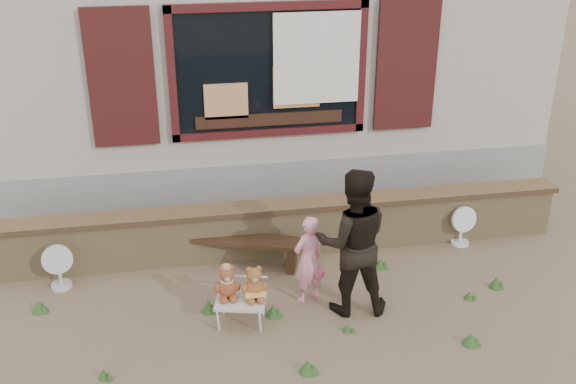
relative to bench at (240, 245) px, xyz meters
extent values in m
plane|color=brown|center=(0.54, -0.79, -0.27)|extent=(80.00, 80.00, 0.00)
cube|color=gray|center=(0.54, 3.71, 2.13)|extent=(8.00, 5.00, 3.20)
cube|color=gray|center=(0.54, 3.71, 0.13)|extent=(8.04, 5.04, 0.80)
cube|color=black|center=(0.54, 1.18, 1.78)|extent=(2.30, 0.04, 1.50)
cube|color=#421314|center=(0.54, 1.16, 2.58)|extent=(2.50, 0.08, 0.10)
cube|color=#421314|center=(0.54, 1.16, 0.98)|extent=(2.50, 0.08, 0.10)
cube|color=#421314|center=(-0.66, 1.16, 1.78)|extent=(0.10, 0.08, 1.70)
cube|color=#421314|center=(1.74, 1.16, 1.78)|extent=(0.10, 0.08, 1.70)
cube|color=#360E11|center=(-1.26, 1.15, 1.78)|extent=(0.80, 0.07, 1.70)
cube|color=#360E11|center=(2.34, 1.15, 1.78)|extent=(0.80, 0.07, 1.70)
cube|color=white|center=(1.14, 1.11, 1.93)|extent=(1.10, 0.02, 1.15)
cube|color=black|center=(0.54, 1.15, 1.16)|extent=(1.90, 0.06, 0.16)
cube|color=tan|center=(-0.01, 1.15, 1.43)|extent=(0.55, 0.06, 0.45)
cube|color=#E08447|center=(0.89, 1.15, 1.58)|extent=(0.60, 0.06, 0.55)
cube|color=tan|center=(0.54, 0.21, 0.03)|extent=(7.00, 0.30, 0.60)
cube|color=brown|center=(0.54, 0.21, 0.36)|extent=(7.10, 0.36, 0.07)
cube|color=black|center=(0.00, 0.00, 0.07)|extent=(1.44, 0.79, 0.05)
cube|color=black|center=(-0.58, 0.22, -0.11)|extent=(0.18, 0.28, 0.30)
cube|color=black|center=(0.58, -0.22, -0.11)|extent=(0.18, 0.28, 0.30)
cube|color=beige|center=(-0.13, -1.18, 0.03)|extent=(0.60, 0.56, 0.04)
cylinder|color=silver|center=(-0.38, -1.32, -0.13)|extent=(0.03, 0.03, 0.27)
cylinder|color=silver|center=(0.03, -1.42, -0.13)|extent=(0.03, 0.03, 0.27)
cylinder|color=silver|center=(-0.29, -0.94, -0.13)|extent=(0.03, 0.03, 0.27)
cylinder|color=silver|center=(0.13, -1.04, -0.13)|extent=(0.03, 0.03, 0.27)
imported|color=pink|center=(0.64, -0.88, 0.25)|extent=(0.44, 0.37, 1.02)
imported|color=black|center=(1.05, -1.13, 0.55)|extent=(0.86, 0.70, 1.63)
cylinder|color=silver|center=(-2.07, -0.14, -0.24)|extent=(0.23, 0.23, 0.04)
cylinder|color=silver|center=(-2.07, -0.14, -0.10)|extent=(0.04, 0.04, 0.30)
cylinder|color=silver|center=(-2.07, -0.14, 0.11)|extent=(0.35, 0.16, 0.34)
cylinder|color=white|center=(2.81, 0.01, -0.25)|extent=(0.22, 0.22, 0.04)
cylinder|color=white|center=(2.81, 0.01, -0.10)|extent=(0.04, 0.04, 0.29)
cylinder|color=white|center=(2.81, 0.01, 0.10)|extent=(0.34, 0.15, 0.33)
cone|color=#2E5020|center=(2.40, -1.19, -0.22)|extent=(0.11, 0.11, 0.09)
cone|color=#2E5020|center=(-0.45, -0.93, -0.20)|extent=(0.16, 0.16, 0.14)
cone|color=#2E5020|center=(-1.49, -1.84, -0.21)|extent=(0.10, 0.10, 0.12)
cone|color=#2E5020|center=(0.39, -2.08, -0.20)|extent=(0.17, 0.17, 0.14)
cone|color=#2E5020|center=(0.21, -1.13, -0.19)|extent=(0.16, 0.16, 0.14)
cone|color=#2E5020|center=(-2.24, -0.60, -0.19)|extent=(0.17, 0.17, 0.14)
cone|color=#2E5020|center=(2.08, -1.96, -0.20)|extent=(0.18, 0.18, 0.13)
cone|color=#2E5020|center=(0.92, -1.53, -0.22)|extent=(0.11, 0.11, 0.09)
cone|color=#2E5020|center=(2.79, -1.03, -0.20)|extent=(0.15, 0.15, 0.14)
cone|color=#2E5020|center=(1.63, -0.38, -0.20)|extent=(0.17, 0.17, 0.13)
camera|label=1|loc=(-0.69, -7.02, 3.91)|focal=42.00mm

